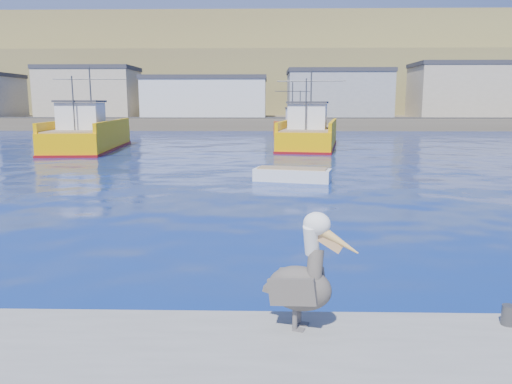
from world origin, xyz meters
TOP-DOWN VIEW (x-y plane):
  - ground at (0.00, 0.00)m, footprint 260.00×260.00m
  - dock_bollards at (0.60, -3.40)m, footprint 36.20×0.20m
  - far_shore at (0.00, 109.20)m, footprint 200.00×81.00m
  - trawler_yellow_a at (-15.07, 29.58)m, footprint 5.93×13.34m
  - trawler_yellow_b at (2.89, 31.92)m, footprint 6.20×12.90m
  - boat_orange at (2.35, 44.53)m, footprint 4.44×8.02m
  - skiff_mid at (0.62, 13.51)m, footprint 3.86×2.10m
  - pelican at (-0.05, -3.56)m, footprint 1.38×0.86m

SIDE VIEW (x-z plane):
  - ground at x=0.00m, z-range 0.00..0.00m
  - skiff_mid at x=0.62m, z-range -0.14..0.65m
  - dock_bollards at x=0.60m, z-range 0.50..0.80m
  - boat_orange at x=2.35m, z-range -2.00..3.99m
  - trawler_yellow_b at x=2.89m, z-range -2.23..4.42m
  - trawler_yellow_a at x=-15.07m, z-range -2.23..4.50m
  - pelican at x=-0.05m, z-range 0.37..2.11m
  - far_shore at x=0.00m, z-range -3.02..20.98m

